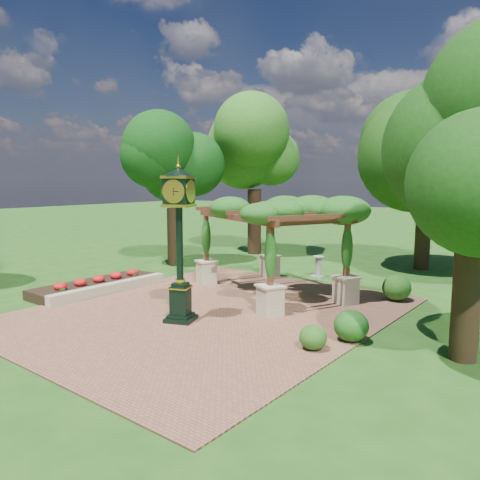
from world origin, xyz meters
The scene contains 14 objects.
ground centered at (0.00, 0.00, 0.00)m, with size 120.00×120.00×0.00m, color #1E4714.
brick_plaza centered at (0.00, 1.00, 0.02)m, with size 10.00×12.00×0.04m, color brown.
border_wall centered at (-4.60, 0.50, 0.20)m, with size 0.35×5.00×0.40m, color #C6B793.
flower_bed centered at (-5.50, 0.50, 0.18)m, with size 1.50×5.00×0.36m, color red.
pedestal_clock centered at (-0.04, -0.32, 2.78)m, with size 1.19×1.19×4.65m.
pergola centered at (0.06, 4.24, 3.00)m, with size 6.79×5.69×3.66m.
sundial centered at (0.07, 7.93, 0.42)m, with size 0.53×0.53×0.95m.
shrub_front centered at (4.26, 0.03, 0.35)m, with size 0.69×0.69×0.62m, color #245117.
shrub_mid centered at (4.74, 1.19, 0.45)m, with size 0.91×0.91×0.82m, color #1D4F16.
shrub_back centered at (4.19, 6.05, 0.49)m, with size 0.99×0.99×0.89m, color #275B1A.
tree_west_near centered at (-7.26, 6.32, 5.01)m, with size 3.71×3.71×7.32m.
tree_west_far centered at (-6.12, 11.59, 6.51)m, with size 3.95×3.95×9.54m.
tree_north centered at (2.98, 12.72, 5.31)m, with size 4.80×4.80×7.73m.
tree_east_near centered at (7.34, 1.74, 4.94)m, with size 3.73×3.73×7.22m.
Camera 1 is at (9.77, -9.90, 4.25)m, focal length 35.00 mm.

